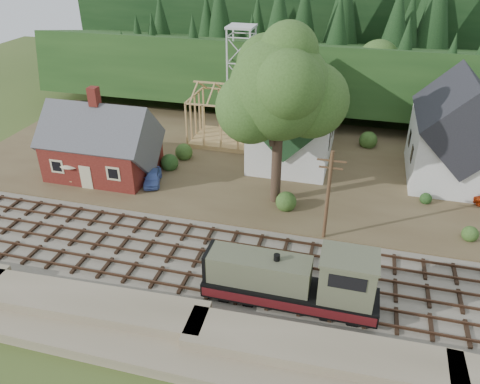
% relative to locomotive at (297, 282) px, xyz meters
% --- Properties ---
extents(ground, '(140.00, 140.00, 0.00)m').
position_rel_locomotive_xyz_m(ground, '(-5.95, 3.00, -2.05)').
color(ground, '#384C1E').
rests_on(ground, ground).
extents(embankment, '(64.00, 5.00, 1.60)m').
position_rel_locomotive_xyz_m(embankment, '(-5.95, -5.50, -2.05)').
color(embankment, '#7F7259').
rests_on(embankment, ground).
extents(railroad_bed, '(64.00, 11.00, 0.16)m').
position_rel_locomotive_xyz_m(railroad_bed, '(-5.95, 3.00, -1.97)').
color(railroad_bed, '#726B5B').
rests_on(railroad_bed, ground).
extents(village_flat, '(64.00, 26.00, 0.30)m').
position_rel_locomotive_xyz_m(village_flat, '(-5.95, 21.00, -1.90)').
color(village_flat, brown).
rests_on(village_flat, ground).
extents(hillside, '(70.00, 28.96, 12.74)m').
position_rel_locomotive_xyz_m(hillside, '(-5.95, 45.00, -2.05)').
color(hillside, '#1E3F19').
rests_on(hillside, ground).
extents(ridge, '(80.00, 20.00, 12.00)m').
position_rel_locomotive_xyz_m(ridge, '(-5.95, 61.00, -2.05)').
color(ridge, black).
rests_on(ridge, ground).
extents(depot, '(10.80, 7.41, 9.00)m').
position_rel_locomotive_xyz_m(depot, '(-21.95, 14.00, 1.17)').
color(depot, '#541613').
rests_on(depot, village_flat).
extents(church, '(8.40, 15.17, 13.00)m').
position_rel_locomotive_xyz_m(church, '(-3.95, 22.68, 3.13)').
color(church, silver).
rests_on(church, village_flat).
extents(farmhouse, '(8.40, 10.80, 10.60)m').
position_rel_locomotive_xyz_m(farmhouse, '(12.05, 22.00, 2.82)').
color(farmhouse, silver).
rests_on(farmhouse, village_flat).
extents(timber_frame, '(8.20, 6.20, 6.99)m').
position_rel_locomotive_xyz_m(timber_frame, '(-11.95, 25.00, 1.22)').
color(timber_frame, tan).
rests_on(timber_frame, village_flat).
extents(lattice_tower, '(3.20, 3.20, 12.12)m').
position_rel_locomotive_xyz_m(lattice_tower, '(-11.95, 31.00, 7.98)').
color(lattice_tower, silver).
rests_on(lattice_tower, village_flat).
extents(big_tree, '(10.90, 8.40, 14.70)m').
position_rel_locomotive_xyz_m(big_tree, '(-3.79, 13.08, 8.17)').
color(big_tree, '#38281E').
rests_on(big_tree, village_flat).
extents(telegraph_pole_near, '(2.20, 0.28, 8.00)m').
position_rel_locomotive_xyz_m(telegraph_pole_near, '(1.05, 8.20, 2.20)').
color(telegraph_pole_near, '#4C331E').
rests_on(telegraph_pole_near, ground).
extents(locomotive, '(11.44, 2.86, 4.59)m').
position_rel_locomotive_xyz_m(locomotive, '(0.00, 0.00, 0.00)').
color(locomotive, black).
rests_on(locomotive, railroad_bed).
extents(car_blue, '(2.66, 4.14, 1.31)m').
position_rel_locomotive_xyz_m(car_blue, '(-16.30, 13.15, -1.09)').
color(car_blue, '#6280D2').
rests_on(car_blue, village_flat).
extents(car_green, '(3.94, 1.67, 1.27)m').
position_rel_locomotive_xyz_m(car_green, '(-24.31, 12.20, -1.12)').
color(car_green, '#90B47D').
rests_on(car_green, village_flat).
extents(patio_set, '(2.30, 2.30, 2.56)m').
position_rel_locomotive_xyz_m(patio_set, '(-23.76, 11.22, 0.43)').
color(patio_set, silver).
rests_on(patio_set, village_flat).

